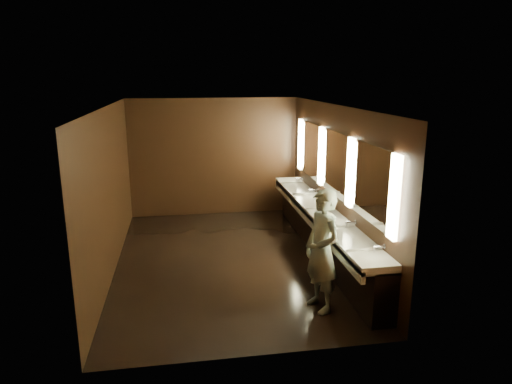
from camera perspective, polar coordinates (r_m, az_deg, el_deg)
floor at (r=8.52m, az=-3.51°, el=-8.50°), size 6.00×6.00×0.00m
ceiling at (r=7.86m, az=-3.82°, el=10.64°), size 4.00×6.00×0.02m
wall_back at (r=11.00m, az=-5.26°, el=4.34°), size 4.00×0.02×2.80m
wall_front at (r=5.23m, az=-0.26°, el=-7.02°), size 4.00×0.02×2.80m
wall_left at (r=8.13m, az=-17.81°, el=0.11°), size 0.02×6.00×2.80m
wall_right at (r=8.51m, az=9.87°, el=1.20°), size 0.02×6.00×2.80m
sink_counter at (r=8.69m, az=8.32°, el=-4.66°), size 0.55×5.40×1.01m
mirror_band at (r=8.43m, az=9.85°, el=3.51°), size 0.06×5.03×1.15m
person at (r=6.58m, az=8.24°, el=-7.28°), size 0.60×0.75×1.80m
trash_bin at (r=8.22m, az=7.97°, el=-7.63°), size 0.39×0.39×0.49m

